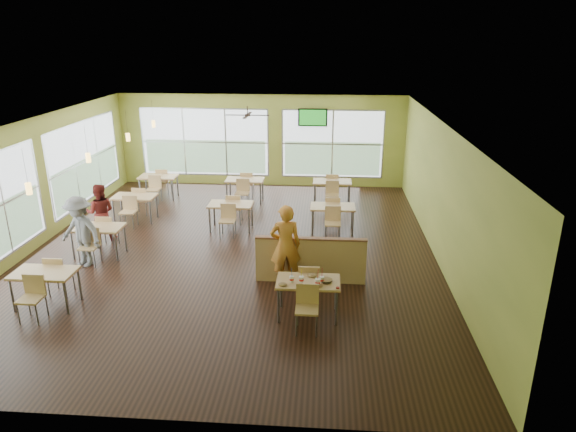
% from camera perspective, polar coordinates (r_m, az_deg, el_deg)
% --- Properties ---
extents(room, '(12.00, 12.04, 3.20)m').
position_cam_1_polar(room, '(12.46, -6.41, 2.91)').
color(room, black).
rests_on(room, ground).
extents(window_bays, '(9.24, 10.24, 2.38)m').
position_cam_1_polar(window_bays, '(16.02, -13.79, 5.78)').
color(window_bays, white).
rests_on(window_bays, room).
extents(main_table, '(1.22, 1.52, 0.87)m').
position_cam_1_polar(main_table, '(9.83, 2.25, -7.82)').
color(main_table, tan).
rests_on(main_table, floor).
extents(half_wall_divider, '(2.40, 0.14, 1.04)m').
position_cam_1_polar(half_wall_divider, '(11.18, 2.52, -4.89)').
color(half_wall_divider, tan).
rests_on(half_wall_divider, floor).
extents(dining_tables, '(6.92, 8.72, 0.87)m').
position_cam_1_polar(dining_tables, '(14.56, -9.12, 1.26)').
color(dining_tables, tan).
rests_on(dining_tables, floor).
extents(pendant_lights, '(0.11, 7.31, 0.86)m').
position_cam_1_polar(pendant_lights, '(13.81, -19.30, 7.25)').
color(pendant_lights, '#2D2119').
rests_on(pendant_lights, ceiling).
extents(ceiling_fan, '(1.25, 1.25, 0.29)m').
position_cam_1_polar(ceiling_fan, '(15.06, -4.52, 11.13)').
color(ceiling_fan, '#2D2119').
rests_on(ceiling_fan, ceiling).
extents(tv_backwall, '(1.00, 0.07, 0.60)m').
position_cam_1_polar(tv_backwall, '(17.83, 2.77, 10.88)').
color(tv_backwall, black).
rests_on(tv_backwall, wall_back).
extents(man_plaid, '(0.74, 0.56, 1.82)m').
position_cam_1_polar(man_plaid, '(10.90, -0.29, -3.32)').
color(man_plaid, '#D74E17').
rests_on(man_plaid, floor).
extents(patron_maroon, '(0.84, 0.71, 1.53)m').
position_cam_1_polar(patron_maroon, '(14.21, -20.13, 0.38)').
color(patron_maroon, maroon).
rests_on(patron_maroon, floor).
extents(patron_grey, '(1.25, 0.97, 1.70)m').
position_cam_1_polar(patron_grey, '(12.76, -22.07, -1.62)').
color(patron_grey, slate).
rests_on(patron_grey, floor).
extents(cup_blue, '(0.09, 0.09, 0.32)m').
position_cam_1_polar(cup_blue, '(9.69, 0.41, -7.01)').
color(cup_blue, white).
rests_on(cup_blue, main_table).
extents(cup_yellow, '(0.10, 0.10, 0.35)m').
position_cam_1_polar(cup_yellow, '(9.66, 1.50, -7.06)').
color(cup_yellow, white).
rests_on(cup_yellow, main_table).
extents(cup_red_near, '(0.10, 0.10, 0.38)m').
position_cam_1_polar(cup_red_near, '(9.57, 3.32, -7.34)').
color(cup_red_near, white).
rests_on(cup_red_near, main_table).
extents(cup_red_far, '(0.09, 0.09, 0.34)m').
position_cam_1_polar(cup_red_far, '(9.68, 3.79, -7.06)').
color(cup_red_far, white).
rests_on(cup_red_far, main_table).
extents(food_basket, '(0.24, 0.24, 0.05)m').
position_cam_1_polar(food_basket, '(9.74, 4.26, -7.15)').
color(food_basket, black).
rests_on(food_basket, main_table).
extents(ketchup_cup, '(0.06, 0.06, 0.03)m').
position_cam_1_polar(ketchup_cup, '(9.53, 5.54, -7.95)').
color(ketchup_cup, maroon).
rests_on(ketchup_cup, main_table).
extents(wrapper_left, '(0.21, 0.20, 0.04)m').
position_cam_1_polar(wrapper_left, '(9.60, -0.60, -7.59)').
color(wrapper_left, olive).
rests_on(wrapper_left, main_table).
extents(wrapper_mid, '(0.23, 0.22, 0.05)m').
position_cam_1_polar(wrapper_mid, '(9.94, 2.71, -6.58)').
color(wrapper_mid, olive).
rests_on(wrapper_mid, main_table).
extents(wrapper_right, '(0.18, 0.17, 0.04)m').
position_cam_1_polar(wrapper_right, '(9.56, 3.46, -7.74)').
color(wrapper_right, olive).
rests_on(wrapper_right, main_table).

